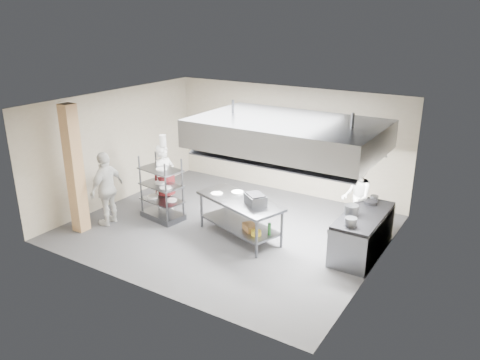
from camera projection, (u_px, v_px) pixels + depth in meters
The scene contains 23 objects.
floor at pixel (228, 228), 11.17m from camera, with size 7.00×7.00×0.00m, color #3A3A3C.
ceiling at pixel (227, 103), 10.16m from camera, with size 7.00×7.00×0.00m, color silver.
wall_back at pixel (286, 140), 13.07m from camera, with size 7.00×7.00×0.00m, color #B0A48C.
wall_left at pixel (117, 147), 12.41m from camera, with size 6.00×6.00×0.00m, color #B0A48C.
wall_right at pixel (380, 199), 8.92m from camera, with size 6.00×6.00×0.00m, color #B0A48C.
column at pixel (75, 170), 10.59m from camera, with size 0.30×0.30×3.00m, color tan.
exhaust_hood at pixel (288, 134), 10.04m from camera, with size 4.00×2.50×0.60m, color slate.
hood_strip_a at pixel (252, 142), 10.59m from camera, with size 1.60×0.12×0.04m, color white.
hood_strip_b at pixel (326, 154), 9.70m from camera, with size 1.60×0.12×0.04m, color white.
wall_shelf at pixel (346, 151), 12.04m from camera, with size 1.50×0.28×0.04m, color slate.
island at pixel (240, 218), 10.59m from camera, with size 2.13×0.89×0.91m, color gray, non-canonical shape.
island_worktop at pixel (240, 201), 10.45m from camera, with size 2.13×0.89×0.06m, color slate.
island_undershelf at pixel (240, 225), 10.64m from camera, with size 1.96×0.80×0.04m, color slate.
pass_rack at pixel (161, 188), 11.45m from camera, with size 1.06×0.62×1.59m, color gray, non-canonical shape.
cooking_range at pixel (362, 234), 9.89m from camera, with size 0.80×2.00×0.84m, color slate.
range_top at pixel (364, 215), 9.74m from camera, with size 0.78×1.96×0.06m, color black.
chef_head at pixel (165, 179), 11.81m from camera, with size 0.65×0.42×1.77m, color silver.
chef_line at pixel (356, 198), 10.71m from camera, with size 0.83×0.64×1.70m, color white.
chef_plating at pixel (107, 188), 11.13m from camera, with size 1.06×0.44×1.81m, color white.
griddle at pixel (255, 200), 10.13m from camera, with size 0.46×0.36×0.23m, color slate.
wicker_basket at pixel (250, 227), 10.29m from camera, with size 0.34×0.24×0.15m, color olive.
stockpot at pixel (351, 210), 9.67m from camera, with size 0.29×0.29×0.20m, color gray.
plate_stack at pixel (162, 199), 11.55m from camera, with size 0.28×0.28×0.05m, color white.
Camera 1 is at (5.60, -8.46, 4.83)m, focal length 35.00 mm.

